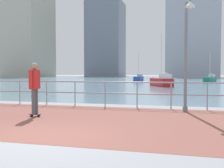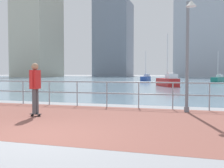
{
  "view_description": "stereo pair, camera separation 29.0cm",
  "coord_description": "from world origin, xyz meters",
  "px_view_note": "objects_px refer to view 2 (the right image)",
  "views": [
    {
      "loc": [
        3.06,
        -5.4,
        1.49
      ],
      "look_at": [
        0.87,
        3.33,
        1.1
      ],
      "focal_mm": 42.1,
      "sensor_mm": 36.0,
      "label": 1
    },
    {
      "loc": [
        3.34,
        -5.32,
        1.49
      ],
      "look_at": [
        0.87,
        3.33,
        1.1
      ],
      "focal_mm": 42.1,
      "sensor_mm": 36.0,
      "label": 2
    }
  ],
  "objects_px": {
    "sailboat_yellow": "(146,78)",
    "sailboat_ivory": "(218,79)",
    "lamppost": "(188,42)",
    "skateboarder": "(35,84)",
    "sailboat_navy": "(168,81)"
  },
  "relations": [
    {
      "from": "skateboarder",
      "to": "sailboat_navy",
      "type": "distance_m",
      "value": 21.17
    },
    {
      "from": "lamppost",
      "to": "skateboarder",
      "type": "relative_size",
      "value": 2.6
    },
    {
      "from": "sailboat_yellow",
      "to": "sailboat_ivory",
      "type": "relative_size",
      "value": 1.07
    },
    {
      "from": "lamppost",
      "to": "sailboat_navy",
      "type": "relative_size",
      "value": 0.83
    },
    {
      "from": "lamppost",
      "to": "sailboat_ivory",
      "type": "height_order",
      "value": "sailboat_ivory"
    },
    {
      "from": "sailboat_navy",
      "to": "sailboat_ivory",
      "type": "distance_m",
      "value": 17.68
    },
    {
      "from": "sailboat_yellow",
      "to": "sailboat_navy",
      "type": "xyz_separation_m",
      "value": [
        5.09,
        -17.92,
        0.04
      ]
    },
    {
      "from": "skateboarder",
      "to": "sailboat_navy",
      "type": "xyz_separation_m",
      "value": [
        2.97,
        20.95,
        -0.56
      ]
    },
    {
      "from": "sailboat_navy",
      "to": "lamppost",
      "type": "bearing_deg",
      "value": -83.81
    },
    {
      "from": "sailboat_yellow",
      "to": "lamppost",
      "type": "bearing_deg",
      "value": -79.0
    },
    {
      "from": "skateboarder",
      "to": "sailboat_navy",
      "type": "bearing_deg",
      "value": 81.94
    },
    {
      "from": "lamppost",
      "to": "sailboat_navy",
      "type": "xyz_separation_m",
      "value": [
        -2.02,
        18.68,
        -2.07
      ]
    },
    {
      "from": "sailboat_yellow",
      "to": "sailboat_ivory",
      "type": "bearing_deg",
      "value": -7.61
    },
    {
      "from": "lamppost",
      "to": "sailboat_navy",
      "type": "height_order",
      "value": "sailboat_navy"
    },
    {
      "from": "skateboarder",
      "to": "sailboat_navy",
      "type": "height_order",
      "value": "sailboat_navy"
    }
  ]
}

